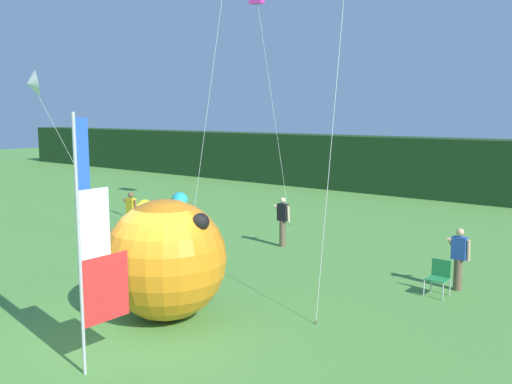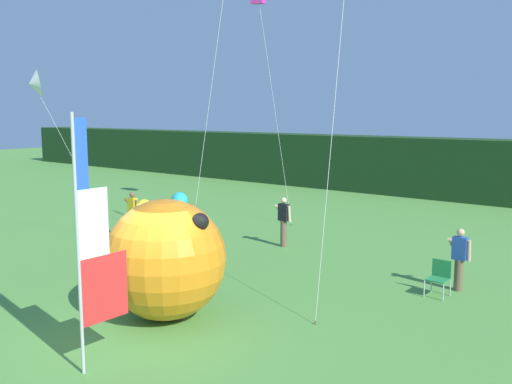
# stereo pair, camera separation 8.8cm
# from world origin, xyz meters

# --- Properties ---
(ground_plane) EXTENTS (120.00, 120.00, 0.00)m
(ground_plane) POSITION_xyz_m (0.00, 0.00, 0.00)
(ground_plane) COLOR #518E3D
(distant_treeline) EXTENTS (80.00, 2.40, 3.22)m
(distant_treeline) POSITION_xyz_m (0.00, 22.59, 1.61)
(distant_treeline) COLOR #193819
(distant_treeline) RESTS_ON ground
(banner_flag) EXTENTS (0.06, 1.03, 4.56)m
(banner_flag) POSITION_xyz_m (0.81, -1.23, 2.18)
(banner_flag) COLOR #B7B7BC
(banner_flag) RESTS_ON ground
(person_near_banner) EXTENTS (0.55, 0.48, 1.63)m
(person_near_banner) POSITION_xyz_m (4.34, 7.23, 0.87)
(person_near_banner) COLOR brown
(person_near_banner) RESTS_ON ground
(person_mid_field) EXTENTS (0.55, 0.48, 1.70)m
(person_mid_field) POSITION_xyz_m (-1.97, 8.25, 0.91)
(person_mid_field) COLOR brown
(person_mid_field) RESTS_ON ground
(person_far_left) EXTENTS (0.55, 0.48, 1.73)m
(person_far_left) POSITION_xyz_m (-6.91, 5.76, 0.92)
(person_far_left) COLOR brown
(person_far_left) RESTS_ON ground
(inflatable_balloon) EXTENTS (2.68, 2.68, 2.78)m
(inflatable_balloon) POSITION_xyz_m (-0.07, 1.21, 1.35)
(inflatable_balloon) COLOR orange
(inflatable_balloon) RESTS_ON ground
(folding_chair) EXTENTS (0.51, 0.51, 0.89)m
(folding_chair) POSITION_xyz_m (4.10, 6.53, 0.51)
(folding_chair) COLOR #BCBCC1
(folding_chair) RESTS_ON ground
(kite_white_delta_1) EXTENTS (2.17, 2.29, 6.02)m
(kite_white_delta_1) POSITION_xyz_m (-9.13, 3.46, 5.54)
(kite_white_delta_1) COLOR brown
(kite_white_delta_1) RESTS_ON ground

